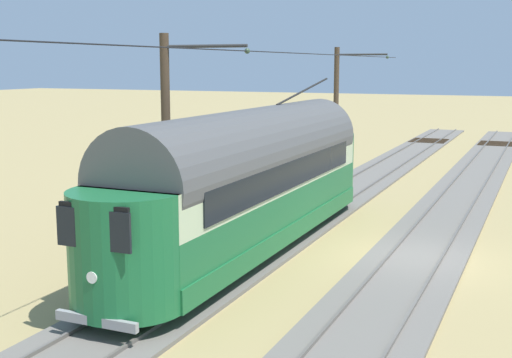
% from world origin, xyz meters
% --- Properties ---
extents(ground_plane, '(220.00, 220.00, 0.00)m').
position_xyz_m(ground_plane, '(0.00, 0.00, 0.00)').
color(ground_plane, '#9E8956').
extents(track_adjacent_siding, '(2.80, 80.00, 0.18)m').
position_xyz_m(track_adjacent_siding, '(0.00, -0.31, 0.05)').
color(track_adjacent_siding, '#666059').
rests_on(track_adjacent_siding, ground).
extents(track_third_siding, '(2.80, 80.00, 0.18)m').
position_xyz_m(track_third_siding, '(4.74, -0.31, 0.05)').
color(track_third_siding, '#666059').
rests_on(track_third_siding, ground).
extents(vintage_streetcar, '(2.65, 15.50, 4.90)m').
position_xyz_m(vintage_streetcar, '(4.74, 1.10, 2.25)').
color(vintage_streetcar, '#196033').
rests_on(vintage_streetcar, ground).
extents(catenary_pole_foreground, '(2.95, 0.28, 6.51)m').
position_xyz_m(catenary_pole_foreground, '(7.38, -16.34, 3.42)').
color(catenary_pole_foreground, '#423323').
rests_on(catenary_pole_foreground, ground).
extents(catenary_pole_mid_near, '(2.95, 0.28, 6.51)m').
position_xyz_m(catenary_pole_mid_near, '(7.38, 1.42, 3.42)').
color(catenary_pole_mid_near, '#423323').
rests_on(catenary_pole_mid_near, ground).
extents(overhead_wire_run, '(2.75, 39.52, 0.18)m').
position_xyz_m(overhead_wire_run, '(4.80, 0.67, 5.97)').
color(overhead_wire_run, black).
rests_on(overhead_wire_run, ground).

